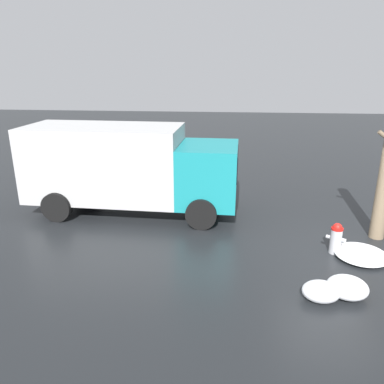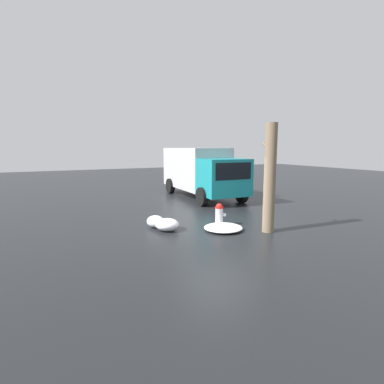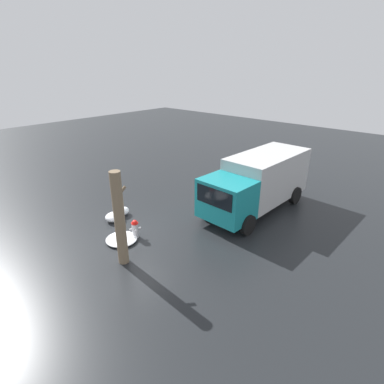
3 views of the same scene
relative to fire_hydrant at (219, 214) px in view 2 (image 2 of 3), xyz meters
name	(u,v)px [view 2 (image 2 of 3)]	position (x,y,z in m)	size (l,w,h in m)	color
ground_plane	(219,226)	(0.00, 0.00, -0.41)	(60.00, 60.00, 0.00)	black
fire_hydrant	(219,214)	(0.00, 0.00, 0.00)	(0.46, 0.39, 0.81)	#B7B7BC
tree_trunk	(270,178)	(-1.38, -1.05, 1.37)	(0.58, 0.38, 3.55)	#7F6B51
delivery_truck	(201,170)	(5.85, -2.36, 1.09)	(6.62, 2.69, 2.73)	teal
snow_pile_by_hydrant	(167,225)	(0.25, 1.90, -0.21)	(0.83, 0.79, 0.40)	white
snow_pile_curbside	(223,228)	(-0.59, 0.19, -0.32)	(1.27, 1.31, 0.18)	white
snow_pile_by_tree	(156,221)	(0.82, 2.11, -0.21)	(0.75, 0.60, 0.41)	white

